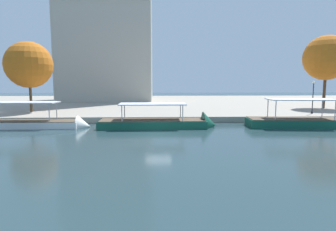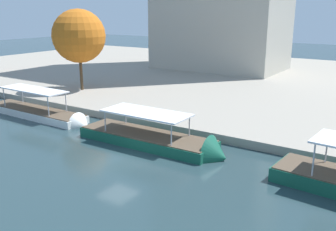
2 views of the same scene
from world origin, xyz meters
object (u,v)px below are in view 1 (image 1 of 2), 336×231
Objects in this scene: tour_boat_3 at (309,124)px; tree_0 at (326,57)px; tour_boat_2 at (164,124)px; tree_2 at (27,65)px; office_tower at (106,8)px; tour_boat_1 at (31,125)px; lamp_post at (313,95)px.

tree_0 is (10.37, 14.58, 8.80)m from tour_boat_3.
tour_boat_2 is 22.84m from tree_2.
office_tower is at bearing 150.31° from tree_0.
tour_boat_1 is 0.31× the size of office_tower.
tour_boat_2 is at bearing -151.84° from tree_0.
tour_boat_1 is 42.50m from office_tower.
tour_boat_1 is 31.07m from tour_boat_3.
office_tower reaches higher than tree_2.
tour_boat_3 is 1.08× the size of tree_0.
tour_boat_1 is 1.17× the size of tree_0.
tour_boat_3 is (16.35, -0.28, -0.04)m from tour_boat_2.
tour_boat_3 is at bearing -1.68° from tour_boat_2.
tour_boat_3 is 51.78m from office_tower.
lamp_post is at bearing -5.44° from tree_2.
office_tower reaches higher than lamp_post.
tree_0 is 1.18× the size of tree_2.
lamp_post is at bearing -42.59° from office_tower.
lamp_post is at bearing -128.62° from tree_0.
tour_boat_2 is at bearing -27.89° from tree_2.
tour_boat_1 is 12.95m from tree_2.
tour_boat_3 is at bearing -0.77° from tour_boat_1.
lamp_post is 40.00m from tree_2.
tour_boat_3 is 2.88× the size of lamp_post.
office_tower is (-28.93, 36.99, 21.83)m from tour_boat_3.
tree_2 is 31.08m from office_tower.
tour_boat_3 is at bearing -125.42° from tree_0.
lamp_post is 0.38× the size of tree_0.
tour_boat_2 is at bearing -176.65° from tour_boat_3.
tour_boat_3 is at bearing -121.26° from lamp_post.
tree_0 is 46.15m from tree_2.
tree_0 reaches higher than tour_boat_1.
tour_boat_2 is 1.09× the size of tree_0.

